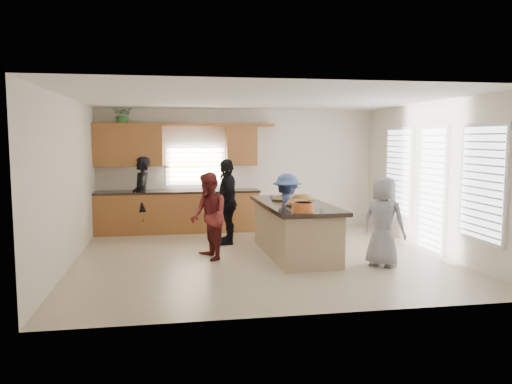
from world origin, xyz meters
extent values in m
plane|color=tan|center=(0.00, 0.00, 0.00)|extent=(6.50, 6.50, 0.00)
cube|color=silver|center=(0.00, 3.00, 1.40)|extent=(6.50, 0.02, 2.80)
cube|color=silver|center=(0.00, -3.00, 1.40)|extent=(6.50, 0.02, 2.80)
cube|color=silver|center=(-3.25, 0.00, 1.40)|extent=(0.02, 6.00, 2.80)
cube|color=silver|center=(3.25, 0.00, 1.40)|extent=(0.02, 6.00, 2.80)
cube|color=white|center=(0.00, 0.00, 2.80)|extent=(6.50, 6.00, 0.02)
cube|color=#97572C|center=(-1.43, 2.69, 0.45)|extent=(3.65, 0.62, 0.90)
cube|color=black|center=(-1.43, 2.69, 0.93)|extent=(3.70, 0.65, 0.05)
cube|color=#97572C|center=(-2.50, 2.82, 1.95)|extent=(1.50, 0.36, 0.90)
cube|color=#97572C|center=(0.05, 2.82, 1.95)|extent=(0.70, 0.36, 0.90)
cube|color=#97572C|center=(-1.23, 2.82, 2.43)|extent=(4.05, 0.40, 0.06)
cube|color=olive|center=(-1.00, 2.96, 1.48)|extent=(1.35, 0.08, 0.85)
cube|color=white|center=(3.22, 1.30, 1.42)|extent=(0.06, 1.10, 1.75)
cube|color=white|center=(3.22, -0.10, 1.17)|extent=(0.06, 0.85, 2.25)
cube|color=white|center=(3.22, -1.60, 1.42)|extent=(0.06, 1.10, 1.75)
cube|color=tan|center=(0.64, 0.11, 0.44)|extent=(1.07, 2.53, 0.88)
cube|color=black|center=(0.64, 0.11, 0.92)|extent=(1.22, 2.73, 0.07)
cube|color=black|center=(0.64, 0.11, 0.04)|extent=(0.99, 2.44, 0.08)
cylinder|color=black|center=(0.62, -0.20, 0.96)|extent=(0.46, 0.46, 0.02)
ellipsoid|color=#A77034|center=(0.62, -0.20, 0.98)|extent=(0.41, 0.41, 0.19)
cylinder|color=black|center=(0.89, 0.47, 0.96)|extent=(0.46, 0.46, 0.02)
ellipsoid|color=#A77034|center=(0.89, 0.47, 0.98)|extent=(0.41, 0.41, 0.19)
cylinder|color=black|center=(0.48, 0.59, 0.96)|extent=(0.35, 0.35, 0.02)
ellipsoid|color=tan|center=(0.48, 0.59, 0.98)|extent=(0.32, 0.32, 0.14)
cylinder|color=orange|center=(0.50, -1.00, 1.03)|extent=(0.35, 0.35, 0.16)
cylinder|color=beige|center=(0.50, -1.00, 1.09)|extent=(0.29, 0.29, 0.04)
cylinder|color=white|center=(0.90, -0.70, 1.00)|extent=(0.07, 0.07, 0.09)
cylinder|color=#C190D2|center=(0.48, 1.08, 0.97)|extent=(0.22, 0.22, 0.05)
cylinder|color=silver|center=(0.76, 1.28, 1.03)|extent=(0.13, 0.13, 0.15)
imported|color=#32732E|center=(-2.58, 2.82, 2.64)|extent=(0.48, 0.43, 0.48)
imported|color=black|center=(-2.21, 2.60, 0.86)|extent=(0.45, 0.65, 1.72)
imported|color=maroon|center=(-0.93, -0.02, 0.77)|extent=(0.76, 0.87, 1.54)
imported|color=black|center=(-0.47, 1.27, 0.86)|extent=(0.48, 1.03, 1.72)
imported|color=#394B7D|center=(0.60, 0.53, 0.73)|extent=(0.95, 1.09, 1.46)
imported|color=gray|center=(1.89, -0.96, 0.75)|extent=(0.84, 0.87, 1.50)
camera|label=1|loc=(-1.58, -8.64, 2.12)|focal=35.00mm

